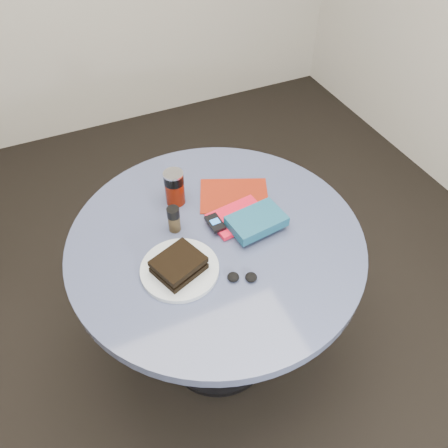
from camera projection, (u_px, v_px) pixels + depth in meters
name	position (u px, v px, depth m)	size (l,w,h in m)	color
ground	(218.00, 345.00, 2.01)	(4.00, 4.00, 0.00)	black
table	(216.00, 267.00, 1.58)	(1.00, 1.00, 0.75)	black
plate	(180.00, 269.00, 1.36)	(0.25, 0.25, 0.02)	silver
sandwich	(179.00, 265.00, 1.33)	(0.17, 0.16, 0.05)	black
soda_can	(175.00, 188.00, 1.54)	(0.09, 0.09, 0.13)	#5F1304
pepper_grinder	(174.00, 219.00, 1.45)	(0.05, 0.05, 0.10)	#3C2F1A
magazine	(234.00, 196.00, 1.60)	(0.25, 0.19, 0.00)	maroon
red_book	(238.00, 217.00, 1.51)	(0.19, 0.13, 0.02)	red
novel	(257.00, 221.00, 1.46)	(0.19, 0.12, 0.04)	navy
mp3_player	(215.00, 223.00, 1.47)	(0.05, 0.08, 0.01)	black
headphones	(242.00, 277.00, 1.34)	(0.10, 0.07, 0.02)	black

